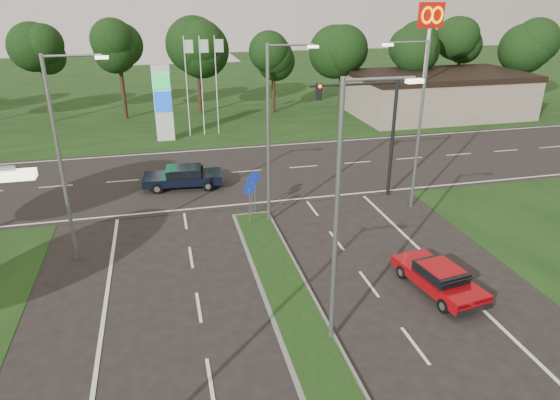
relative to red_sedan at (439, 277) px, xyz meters
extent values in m
cube|color=black|center=(-6.00, 47.09, -0.61)|extent=(160.00, 50.00, 0.02)
cube|color=black|center=(-6.00, 16.09, -0.61)|extent=(160.00, 12.00, 0.02)
cube|color=slate|center=(-6.00, -3.91, -0.55)|extent=(2.00, 26.00, 0.12)
cube|color=gray|center=(16.00, 28.09, 1.39)|extent=(16.00, 9.00, 4.00)
cylinder|color=gray|center=(-5.20, -1.91, 3.89)|extent=(0.16, 0.16, 9.00)
cylinder|color=gray|center=(-4.10, -1.91, 8.29)|extent=(2.20, 0.10, 0.10)
cube|color=#FFF2CC|center=(-3.00, -1.91, 8.19)|extent=(0.50, 0.22, 0.12)
cylinder|color=gray|center=(-5.20, 8.09, 3.89)|extent=(0.16, 0.16, 9.00)
cylinder|color=gray|center=(-4.10, 8.09, 8.29)|extent=(2.20, 0.10, 0.10)
cube|color=#FFF2CC|center=(-3.00, 8.09, 8.19)|extent=(0.50, 0.22, 0.12)
cube|color=#FFF2CC|center=(-12.30, -7.91, 8.19)|extent=(0.50, 0.22, 0.12)
cylinder|color=gray|center=(-14.50, 6.09, 3.89)|extent=(0.16, 0.16, 9.00)
cylinder|color=gray|center=(-13.40, 6.09, 8.29)|extent=(2.20, 0.10, 0.10)
cube|color=#FFF2CC|center=(-12.30, 6.09, 8.19)|extent=(0.50, 0.22, 0.12)
cylinder|color=gray|center=(3.00, 8.09, 3.89)|extent=(0.16, 0.16, 9.00)
cylinder|color=gray|center=(1.90, 8.09, 8.29)|extent=(2.20, 0.10, 0.10)
cube|color=#FFF2CC|center=(0.80, 8.09, 8.19)|extent=(0.50, 0.22, 0.12)
cylinder|color=black|center=(2.50, 10.09, 2.89)|extent=(0.20, 0.20, 7.00)
cylinder|color=black|center=(0.00, 10.09, 5.99)|extent=(5.00, 0.14, 0.14)
cube|color=black|center=(-2.00, 10.09, 5.69)|extent=(0.28, 0.28, 0.90)
sphere|color=#FF190C|center=(-2.00, 9.91, 5.99)|extent=(0.20, 0.20, 0.20)
cylinder|color=gray|center=(-6.30, 7.59, 0.49)|extent=(0.06, 0.06, 2.20)
cylinder|color=#0C26A5|center=(-6.30, 7.59, 1.49)|extent=(0.56, 0.04, 0.56)
cylinder|color=gray|center=(-6.00, 8.59, 0.49)|extent=(0.06, 0.06, 2.20)
cylinder|color=#0C26A5|center=(-6.00, 8.59, 1.49)|extent=(0.56, 0.04, 0.56)
cylinder|color=gray|center=(-5.70, 9.29, 0.49)|extent=(0.06, 0.06, 2.20)
cylinder|color=#0C26A5|center=(-5.70, 9.29, 1.49)|extent=(0.56, 0.04, 0.56)
cube|color=silver|center=(-10.00, 25.09, 2.39)|extent=(1.40, 0.30, 6.00)
cube|color=#0CA53F|center=(-10.00, 24.91, 4.19)|extent=(1.30, 0.08, 1.20)
cube|color=#0C3FBF|center=(-10.00, 24.91, 2.59)|extent=(1.30, 0.08, 1.60)
cylinder|color=silver|center=(-8.00, 26.09, 3.39)|extent=(0.08, 0.08, 8.00)
cube|color=#B2D8B2|center=(-7.65, 26.09, 6.59)|extent=(0.70, 0.02, 1.00)
cylinder|color=silver|center=(-6.80, 26.09, 3.39)|extent=(0.08, 0.08, 8.00)
cube|color=#B2D8B2|center=(-6.45, 26.09, 6.59)|extent=(0.70, 0.02, 1.00)
cylinder|color=silver|center=(-5.60, 26.09, 3.39)|extent=(0.08, 0.08, 8.00)
cube|color=#B2D8B2|center=(-5.25, 26.09, 6.59)|extent=(0.70, 0.02, 1.00)
cylinder|color=silver|center=(12.00, 24.09, 4.39)|extent=(0.30, 0.30, 10.00)
cube|color=#BF0C07|center=(12.00, 24.09, 8.79)|extent=(2.20, 0.35, 2.00)
torus|color=#FFC600|center=(11.55, 23.87, 8.79)|extent=(1.06, 0.16, 1.06)
torus|color=#FFC600|center=(12.45, 23.87, 8.79)|extent=(1.06, 0.16, 1.06)
cylinder|color=black|center=(-6.00, 32.09, 1.59)|extent=(0.36, 0.36, 4.40)
sphere|color=black|center=(-6.00, 32.09, 5.89)|extent=(6.00, 6.00, 6.00)
sphere|color=black|center=(-5.70, 31.89, 6.89)|extent=(4.80, 4.80, 4.80)
cube|color=#99080D|center=(0.00, 0.02, -0.09)|extent=(2.32, 4.35, 0.42)
cube|color=black|center=(0.01, -0.06, 0.31)|extent=(1.71, 2.02, 0.39)
cube|color=#99080D|center=(0.01, -0.06, 0.51)|extent=(1.57, 1.68, 0.04)
cylinder|color=black|center=(-0.97, 1.21, -0.32)|extent=(0.28, 0.61, 0.58)
cylinder|color=black|center=(0.55, 1.45, -0.32)|extent=(0.28, 0.61, 0.58)
cylinder|color=black|center=(-0.55, -1.41, -0.32)|extent=(0.28, 0.61, 0.58)
cylinder|color=black|center=(0.96, -1.17, -0.32)|extent=(0.28, 0.61, 0.58)
cube|color=black|center=(-9.29, 14.12, -0.02)|extent=(4.88, 2.35, 0.48)
cube|color=black|center=(-9.19, 14.12, 0.44)|extent=(2.22, 1.82, 0.45)
cube|color=black|center=(-9.19, 14.12, 0.67)|extent=(1.83, 1.69, 0.04)
cylinder|color=black|center=(-10.87, 13.37, -0.28)|extent=(0.68, 0.27, 0.67)
cylinder|color=black|center=(-10.71, 15.14, -0.28)|extent=(0.68, 0.27, 0.67)
cylinder|color=black|center=(-7.86, 13.10, -0.28)|extent=(0.68, 0.27, 0.67)
cylinder|color=black|center=(-7.70, 14.87, -0.28)|extent=(0.68, 0.27, 0.67)
camera|label=1|loc=(-10.24, -15.24, 10.59)|focal=32.00mm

